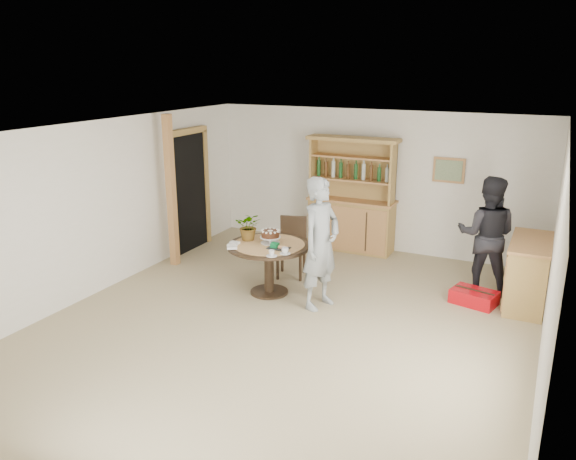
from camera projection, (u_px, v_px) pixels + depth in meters
The scene contains 17 objects.
ground at pixel (288, 323), 7.33m from camera, with size 7.00×7.00×0.00m, color tan.
room_shell at pixel (289, 193), 6.84m from camera, with size 6.04×7.04×2.52m.
doorway at pixel (189, 189), 9.97m from camera, with size 0.13×1.10×2.18m.
pine_post at pixel (171, 192), 9.14m from camera, with size 0.12×0.12×2.50m, color #B67F4C.
hutch at pixel (352, 213), 10.06m from camera, with size 1.62×0.54×2.04m.
sideboard at pixel (528, 273), 7.78m from camera, with size 0.54×1.26×0.94m.
dining_table at pixel (269, 254), 8.14m from camera, with size 1.20×1.20×0.76m.
dining_chair at pixel (292, 243), 8.88m from camera, with size 0.51×0.51×0.95m.
birthday_cake at pixel (270, 235), 8.10m from camera, with size 0.30×0.30×0.20m.
flower_vase at pixel (249, 226), 8.22m from camera, with size 0.38×0.33×0.42m, color #3F7233.
gift_tray at pixel (278, 247), 7.89m from camera, with size 0.30×0.20×0.08m.
coffee_cup_a at pixel (285, 251), 7.67m from camera, with size 0.15×0.15×0.09m.
coffee_cup_b at pixel (272, 254), 7.58m from camera, with size 0.15×0.15×0.08m.
napkins at pixel (233, 245), 7.99m from camera, with size 0.24×0.33×0.03m.
teen_boy at pixel (321, 244), 7.61m from camera, with size 0.67×0.44×1.83m, color gray.
adult_person at pixel (487, 235), 8.14m from camera, with size 0.85×0.66×1.74m, color black.
red_suitcase at pixel (474, 297), 7.91m from camera, with size 0.68×0.53×0.21m.
Camera 1 is at (2.91, -6.01, 3.28)m, focal length 35.00 mm.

